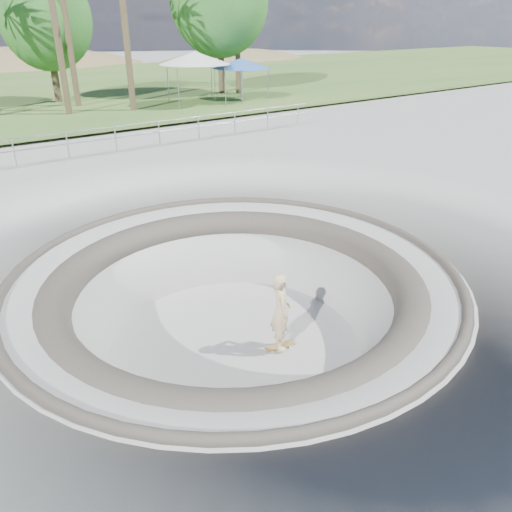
# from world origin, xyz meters

# --- Properties ---
(ground) EXTENTS (180.00, 180.00, 0.00)m
(ground) POSITION_xyz_m (0.00, 0.00, 0.00)
(ground) COLOR #9C9C97
(ground) RESTS_ON ground
(skate_bowl) EXTENTS (14.00, 14.00, 4.10)m
(skate_bowl) POSITION_xyz_m (0.00, 0.00, -1.83)
(skate_bowl) COLOR #9C9C97
(skate_bowl) RESTS_ON ground
(safety_railing) EXTENTS (25.00, 0.06, 1.03)m
(safety_railing) POSITION_xyz_m (0.00, 12.00, 0.69)
(safety_railing) COLOR gray
(safety_railing) RESTS_ON ground
(skateboard) EXTENTS (0.75, 0.33, 0.08)m
(skateboard) POSITION_xyz_m (0.71, -0.84, -1.84)
(skateboard) COLOR olive
(skateboard) RESTS_ON ground
(skater) EXTENTS (0.70, 0.82, 1.91)m
(skater) POSITION_xyz_m (0.71, -0.84, -0.87)
(skater) COLOR #D4B989
(skater) RESTS_ON skateboard
(canopy_white) EXTENTS (5.99, 5.99, 3.13)m
(canopy_white) POSITION_xyz_m (10.60, 20.25, 3.02)
(canopy_white) COLOR gray
(canopy_white) RESTS_ON ground
(canopy_blue) EXTENTS (5.12, 5.12, 2.64)m
(canopy_blue) POSITION_xyz_m (13.78, 19.86, 2.59)
(canopy_blue) COLOR gray
(canopy_blue) RESTS_ON ground
(bushy_tree_mid) EXTENTS (5.61, 5.10, 8.09)m
(bushy_tree_mid) POSITION_xyz_m (3.84, 26.57, 5.18)
(bushy_tree_mid) COLOR brown
(bushy_tree_mid) RESTS_ON ground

